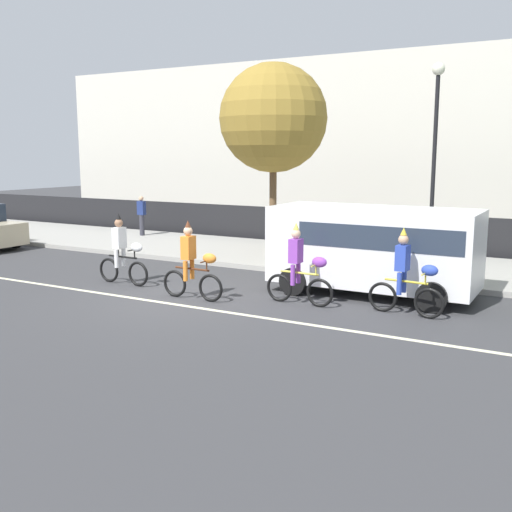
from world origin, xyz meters
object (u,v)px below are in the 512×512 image
at_px(pedestrian_onlooker, 142,215).
at_px(parade_cyclist_purple, 300,269).
at_px(parade_cyclist_zebra, 123,254).
at_px(parade_cyclist_cobalt, 407,277).
at_px(parade_cyclist_orange, 193,265).
at_px(parked_van_white, 376,244).
at_px(street_lamp_post, 435,136).

bearing_deg(pedestrian_onlooker, parade_cyclist_purple, -32.96).
height_order(parade_cyclist_zebra, parade_cyclist_cobalt, same).
xyz_separation_m(parade_cyclist_cobalt, pedestrian_onlooker, (-12.70, 6.40, 0.17)).
relative_size(parade_cyclist_zebra, parade_cyclist_orange, 1.00).
bearing_deg(parade_cyclist_purple, parked_van_white, 54.66).
bearing_deg(parade_cyclist_orange, parade_cyclist_purple, 18.41).
distance_m(parade_cyclist_zebra, parade_cyclist_purple, 5.08).
bearing_deg(street_lamp_post, parked_van_white, -97.71).
height_order(parade_cyclist_zebra, parade_cyclist_purple, same).
bearing_deg(parade_cyclist_zebra, parade_cyclist_purple, 3.83).
height_order(parade_cyclist_orange, parked_van_white, parked_van_white).
distance_m(parade_cyclist_purple, parked_van_white, 2.20).
relative_size(parade_cyclist_zebra, parked_van_white, 0.38).
relative_size(parade_cyclist_purple, parade_cyclist_cobalt, 1.00).
distance_m(parade_cyclist_zebra, parade_cyclist_cobalt, 7.52).
bearing_deg(parade_cyclist_zebra, pedestrian_onlooker, 126.65).
xyz_separation_m(parade_cyclist_zebra, parade_cyclist_purple, (5.07, 0.34, 0.00)).
bearing_deg(parade_cyclist_purple, parade_cyclist_cobalt, 6.29).
xyz_separation_m(parade_cyclist_cobalt, parked_van_white, (-1.18, 1.49, 0.44)).
bearing_deg(pedestrian_onlooker, parade_cyclist_cobalt, -26.72).
height_order(parade_cyclist_zebra, parked_van_white, parked_van_white).
xyz_separation_m(parade_cyclist_orange, street_lamp_post, (4.19, 6.15, 3.15)).
relative_size(parked_van_white, pedestrian_onlooker, 3.09).
distance_m(parade_cyclist_zebra, street_lamp_post, 9.39).
bearing_deg(parade_cyclist_orange, pedestrian_onlooker, 136.25).
bearing_deg(pedestrian_onlooker, street_lamp_post, -6.35).
xyz_separation_m(parade_cyclist_zebra, parked_van_white, (6.31, 2.09, 0.44)).
bearing_deg(parade_cyclist_cobalt, parked_van_white, 128.49).
bearing_deg(pedestrian_onlooker, parade_cyclist_orange, -43.75).
distance_m(parade_cyclist_orange, parade_cyclist_cobalt, 5.01).
xyz_separation_m(parade_cyclist_purple, parked_van_white, (1.24, 1.75, 0.44)).
bearing_deg(street_lamp_post, parade_cyclist_cobalt, -82.14).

